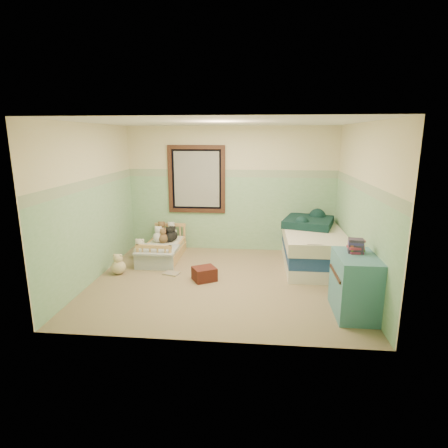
# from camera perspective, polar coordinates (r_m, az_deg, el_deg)

# --- Properties ---
(floor) EXTENTS (4.20, 3.60, 0.02)m
(floor) POSITION_cam_1_polar(r_m,az_deg,el_deg) (6.03, -0.26, -8.99)
(floor) COLOR brown
(floor) RESTS_ON ground
(ceiling) EXTENTS (4.20, 3.60, 0.02)m
(ceiling) POSITION_cam_1_polar(r_m,az_deg,el_deg) (5.58, -0.29, 15.67)
(ceiling) COLOR silver
(ceiling) RESTS_ON wall_back
(wall_back) EXTENTS (4.20, 0.04, 2.50)m
(wall_back) POSITION_cam_1_polar(r_m,az_deg,el_deg) (7.44, 1.12, 5.39)
(wall_back) COLOR beige
(wall_back) RESTS_ON floor
(wall_front) EXTENTS (4.20, 0.04, 2.50)m
(wall_front) POSITION_cam_1_polar(r_m,az_deg,el_deg) (3.93, -2.92, -1.96)
(wall_front) COLOR beige
(wall_front) RESTS_ON floor
(wall_left) EXTENTS (0.04, 3.60, 2.50)m
(wall_left) POSITION_cam_1_polar(r_m,az_deg,el_deg) (6.24, -19.86, 3.02)
(wall_left) COLOR beige
(wall_left) RESTS_ON floor
(wall_right) EXTENTS (0.04, 3.60, 2.50)m
(wall_right) POSITION_cam_1_polar(r_m,az_deg,el_deg) (5.85, 20.66, 2.31)
(wall_right) COLOR beige
(wall_right) RESTS_ON floor
(wainscot_mint) EXTENTS (4.20, 0.01, 1.50)m
(wainscot_mint) POSITION_cam_1_polar(r_m,az_deg,el_deg) (7.51, 1.10, 1.60)
(wainscot_mint) COLOR #7AAF79
(wainscot_mint) RESTS_ON floor
(border_strip) EXTENTS (4.20, 0.01, 0.15)m
(border_strip) POSITION_cam_1_polar(r_m,az_deg,el_deg) (7.39, 1.13, 7.87)
(border_strip) COLOR #517550
(border_strip) RESTS_ON wall_back
(window_frame) EXTENTS (1.16, 0.06, 1.36)m
(window_frame) POSITION_cam_1_polar(r_m,az_deg,el_deg) (7.46, -4.30, 6.93)
(window_frame) COLOR black
(window_frame) RESTS_ON wall_back
(window_blinds) EXTENTS (0.92, 0.01, 1.12)m
(window_blinds) POSITION_cam_1_polar(r_m,az_deg,el_deg) (7.47, -4.29, 6.94)
(window_blinds) COLOR #B4B4AC
(window_blinds) RESTS_ON window_frame
(toddler_bed_frame) EXTENTS (0.65, 1.29, 0.17)m
(toddler_bed_frame) POSITION_cam_1_polar(r_m,az_deg,el_deg) (7.19, -9.42, -4.64)
(toddler_bed_frame) COLOR tan
(toddler_bed_frame) RESTS_ON floor
(toddler_mattress) EXTENTS (0.59, 1.24, 0.12)m
(toddler_mattress) POSITION_cam_1_polar(r_m,az_deg,el_deg) (7.15, -9.46, -3.55)
(toddler_mattress) COLOR white
(toddler_mattress) RESTS_ON toddler_bed_frame
(patchwork_quilt) EXTENTS (0.70, 0.65, 0.03)m
(patchwork_quilt) POSITION_cam_1_polar(r_m,az_deg,el_deg) (6.76, -10.35, -3.92)
(patchwork_quilt) COLOR #7192C1
(patchwork_quilt) RESTS_ON toddler_mattress
(plush_bed_brown) EXTENTS (0.22, 0.22, 0.22)m
(plush_bed_brown) POSITION_cam_1_polar(r_m,az_deg,el_deg) (7.61, -9.65, -1.19)
(plush_bed_brown) COLOR brown
(plush_bed_brown) RESTS_ON toddler_mattress
(plush_bed_white) EXTENTS (0.22, 0.22, 0.22)m
(plush_bed_white) POSITION_cam_1_polar(r_m,az_deg,el_deg) (7.56, -8.18, -1.24)
(plush_bed_white) COLOR silver
(plush_bed_white) RESTS_ON toddler_mattress
(plush_bed_tan) EXTENTS (0.17, 0.17, 0.17)m
(plush_bed_tan) POSITION_cam_1_polar(r_m,az_deg,el_deg) (7.39, -9.70, -1.82)
(plush_bed_tan) COLOR beige
(plush_bed_tan) RESTS_ON toddler_mattress
(plush_bed_dark) EXTENTS (0.19, 0.19, 0.19)m
(plush_bed_dark) POSITION_cam_1_polar(r_m,az_deg,el_deg) (7.33, -7.97, -1.78)
(plush_bed_dark) COLOR black
(plush_bed_dark) RESTS_ON toddler_mattress
(plush_floor_cream) EXTENTS (0.27, 0.27, 0.27)m
(plush_floor_cream) POSITION_cam_1_polar(r_m,az_deg,el_deg) (7.22, -12.90, -4.29)
(plush_floor_cream) COLOR beige
(plush_floor_cream) RESTS_ON floor
(plush_floor_tan) EXTENTS (0.24, 0.24, 0.24)m
(plush_floor_tan) POSITION_cam_1_polar(r_m,az_deg,el_deg) (6.54, -16.09, -6.49)
(plush_floor_tan) COLOR beige
(plush_floor_tan) RESTS_ON floor
(twin_bed_frame) EXTENTS (0.99, 1.98, 0.22)m
(twin_bed_frame) POSITION_cam_1_polar(r_m,az_deg,el_deg) (6.95, 13.44, -5.24)
(twin_bed_frame) COLOR white
(twin_bed_frame) RESTS_ON floor
(twin_boxspring) EXTENTS (0.99, 1.98, 0.22)m
(twin_boxspring) POSITION_cam_1_polar(r_m,az_deg,el_deg) (6.88, 13.54, -3.51)
(twin_boxspring) COLOR navy
(twin_boxspring) RESTS_ON twin_bed_frame
(twin_mattress) EXTENTS (1.03, 2.02, 0.22)m
(twin_mattress) POSITION_cam_1_polar(r_m,az_deg,el_deg) (6.82, 13.64, -1.74)
(twin_mattress) COLOR silver
(twin_mattress) RESTS_ON twin_boxspring
(teal_blanket) EXTENTS (1.06, 1.09, 0.14)m
(teal_blanket) POSITION_cam_1_polar(r_m,az_deg,el_deg) (7.06, 12.99, 0.31)
(teal_blanket) COLOR black
(teal_blanket) RESTS_ON twin_mattress
(dresser) EXTENTS (0.51, 0.81, 0.81)m
(dresser) POSITION_cam_1_polar(r_m,az_deg,el_deg) (5.15, 19.68, -8.92)
(dresser) COLOR teal
(dresser) RESTS_ON floor
(book_stack) EXTENTS (0.20, 0.17, 0.19)m
(book_stack) POSITION_cam_1_polar(r_m,az_deg,el_deg) (5.10, 19.80, -3.22)
(book_stack) COLOR #462A30
(book_stack) RESTS_ON dresser
(red_pillow) EXTENTS (0.46, 0.44, 0.22)m
(red_pillow) POSITION_cam_1_polar(r_m,az_deg,el_deg) (6.05, -3.07, -7.75)
(red_pillow) COLOR maroon
(red_pillow) RESTS_ON floor
(floor_book) EXTENTS (0.31, 0.26, 0.02)m
(floor_book) POSITION_cam_1_polar(r_m,az_deg,el_deg) (6.39, -8.16, -7.60)
(floor_book) COLOR gold
(floor_book) RESTS_ON floor
(extra_plush_0) EXTENTS (0.19, 0.19, 0.19)m
(extra_plush_0) POSITION_cam_1_polar(r_m,az_deg,el_deg) (7.18, -9.44, -2.19)
(extra_plush_0) COLOR brown
(extra_plush_0) RESTS_ON toddler_mattress
(extra_plush_1) EXTENTS (0.22, 0.22, 0.22)m
(extra_plush_1) POSITION_cam_1_polar(r_m,az_deg,el_deg) (7.23, -10.14, -1.99)
(extra_plush_1) COLOR silver
(extra_plush_1) RESTS_ON toddler_mattress
(extra_plush_2) EXTENTS (0.20, 0.20, 0.20)m
(extra_plush_2) POSITION_cam_1_polar(r_m,az_deg,el_deg) (7.22, -8.45, -2.01)
(extra_plush_2) COLOR black
(extra_plush_2) RESTS_ON toddler_mattress
(extra_plush_3) EXTENTS (0.18, 0.18, 0.18)m
(extra_plush_3) POSITION_cam_1_polar(r_m,az_deg,el_deg) (7.27, -8.87, -1.99)
(extra_plush_3) COLOR brown
(extra_plush_3) RESTS_ON toddler_mattress
(extra_plush_4) EXTENTS (0.16, 0.16, 0.16)m
(extra_plush_4) POSITION_cam_1_polar(r_m,az_deg,el_deg) (7.35, -9.12, -1.92)
(extra_plush_4) COLOR brown
(extra_plush_4) RESTS_ON toddler_mattress
(extra_plush_5) EXTENTS (0.16, 0.16, 0.16)m
(extra_plush_5) POSITION_cam_1_polar(r_m,az_deg,el_deg) (7.57, -7.95, -1.42)
(extra_plush_5) COLOR beige
(extra_plush_5) RESTS_ON toddler_mattress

